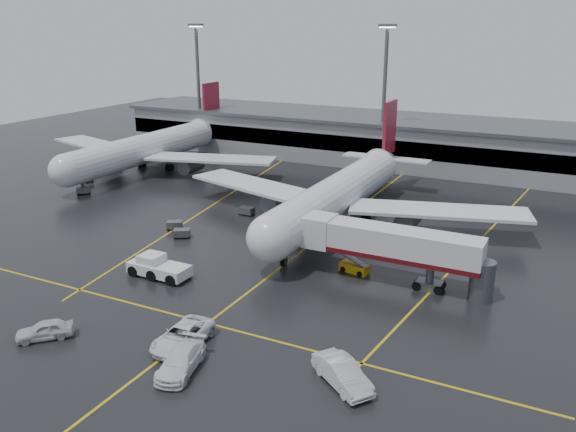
% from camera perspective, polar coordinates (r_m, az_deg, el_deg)
% --- Properties ---
extents(ground, '(220.00, 220.00, 0.00)m').
position_cam_1_polar(ground, '(71.98, 2.14, -2.81)').
color(ground, black).
rests_on(ground, ground).
extents(apron_line_centre, '(0.25, 90.00, 0.02)m').
position_cam_1_polar(apron_line_centre, '(71.98, 2.14, -2.80)').
color(apron_line_centre, gold).
rests_on(apron_line_centre, ground).
extents(apron_line_stop, '(60.00, 0.25, 0.02)m').
position_cam_1_polar(apron_line_stop, '(54.53, -7.74, -10.18)').
color(apron_line_stop, gold).
rests_on(apron_line_stop, ground).
extents(apron_line_left, '(9.99, 69.35, 0.02)m').
position_cam_1_polar(apron_line_left, '(89.55, -6.84, 1.33)').
color(apron_line_left, gold).
rests_on(apron_line_left, ground).
extents(apron_line_right, '(7.57, 69.64, 0.02)m').
position_cam_1_polar(apron_line_right, '(76.32, 17.76, -2.45)').
color(apron_line_right, gold).
rests_on(apron_line_right, ground).
extents(terminal, '(122.00, 19.00, 8.60)m').
position_cam_1_polar(terminal, '(114.63, 12.32, 6.98)').
color(terminal, gray).
rests_on(terminal, ground).
extents(light_mast_left, '(3.00, 1.20, 25.45)m').
position_cam_1_polar(light_mast_left, '(126.81, -8.63, 12.87)').
color(light_mast_left, '#595B60').
rests_on(light_mast_left, ground).
extents(light_mast_mid, '(3.00, 1.20, 25.45)m').
position_cam_1_polar(light_mast_mid, '(108.86, 9.27, 11.99)').
color(light_mast_mid, '#595B60').
rests_on(light_mast_mid, ground).
extents(main_airliner, '(48.80, 45.60, 14.10)m').
position_cam_1_polar(main_airliner, '(79.14, 5.12, 2.30)').
color(main_airliner, silver).
rests_on(main_airliner, ground).
extents(second_airliner, '(48.80, 45.60, 14.10)m').
position_cam_1_polar(second_airliner, '(110.51, -13.18, 6.45)').
color(second_airliner, silver).
rests_on(second_airliner, ground).
extents(jet_bridge, '(19.90, 3.40, 6.05)m').
position_cam_1_polar(jet_bridge, '(61.45, 9.93, -2.92)').
color(jet_bridge, silver).
rests_on(jet_bridge, ground).
extents(pushback_tractor, '(6.85, 3.02, 2.43)m').
position_cam_1_polar(pushback_tractor, '(64.51, -12.42, -4.88)').
color(pushback_tractor, silver).
rests_on(pushback_tractor, ground).
extents(belt_loader, '(3.35, 1.98, 2.00)m').
position_cam_1_polar(belt_loader, '(64.60, 6.41, -4.97)').
color(belt_loader, '#C78C0A').
rests_on(belt_loader, ground).
extents(service_van_a, '(3.13, 6.51, 1.79)m').
position_cam_1_polar(service_van_a, '(51.06, -10.12, -11.28)').
color(service_van_a, white).
rests_on(service_van_a, ground).
extents(service_van_b, '(3.77, 6.40, 1.74)m').
position_cam_1_polar(service_van_b, '(47.80, -10.27, -13.53)').
color(service_van_b, white).
rests_on(service_van_b, ground).
extents(service_van_c, '(5.96, 5.10, 1.94)m').
position_cam_1_polar(service_van_c, '(45.62, 5.25, -14.82)').
color(service_van_c, silver).
rests_on(service_van_c, ground).
extents(service_van_d, '(4.64, 4.69, 1.60)m').
position_cam_1_polar(service_van_d, '(55.39, -22.36, -10.10)').
color(service_van_d, silver).
rests_on(service_van_d, ground).
extents(baggage_cart_a, '(2.38, 2.14, 1.12)m').
position_cam_1_polar(baggage_cart_a, '(75.35, -10.18, -1.61)').
color(baggage_cart_a, '#595B60').
rests_on(baggage_cart_a, ground).
extents(baggage_cart_b, '(2.38, 2.16, 1.12)m').
position_cam_1_polar(baggage_cart_b, '(78.54, -10.85, -0.83)').
color(baggage_cart_b, '#595B60').
rests_on(baggage_cart_b, ground).
extents(baggage_cart_c, '(2.01, 1.31, 1.12)m').
position_cam_1_polar(baggage_cart_c, '(83.11, -4.01, 0.53)').
color(baggage_cart_c, '#595B60').
rests_on(baggage_cart_c, ground).
extents(baggage_cart_d, '(2.22, 1.67, 1.12)m').
position_cam_1_polar(baggage_cart_d, '(105.82, -18.80, 3.45)').
color(baggage_cart_d, '#595B60').
rests_on(baggage_cart_d, ground).
extents(baggage_cart_e, '(2.36, 2.29, 1.12)m').
position_cam_1_polar(baggage_cart_e, '(98.59, -19.09, 2.39)').
color(baggage_cart_e, '#595B60').
rests_on(baggage_cart_e, ground).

